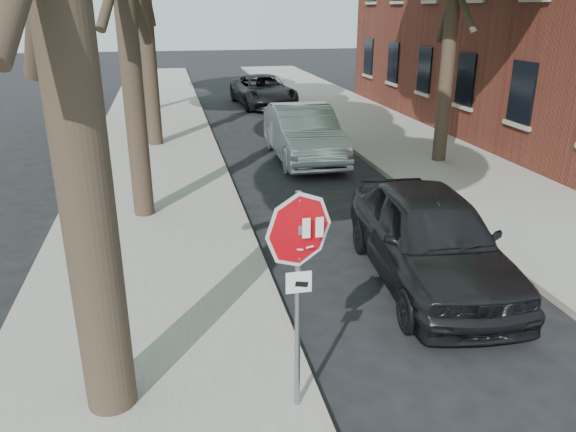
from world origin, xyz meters
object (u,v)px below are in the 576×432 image
Objects in this scene: stop_sign at (299,262)px; car_b at (303,133)px; car_a at (430,237)px; car_d at (263,91)px.

stop_sign is 0.52× the size of car_b.
car_b is (-0.15, 8.50, 0.01)m from car_a.
car_a reaches higher than car_d.
car_a is at bearing -95.18° from car_d.
car_b is at bearing 96.18° from car_a.
stop_sign is 21.92m from car_d.
car_d is at bearing 81.33° from stop_sign.
car_a is 18.78m from car_d.
stop_sign is 11.75m from car_b.
car_a is 0.92× the size of car_d.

